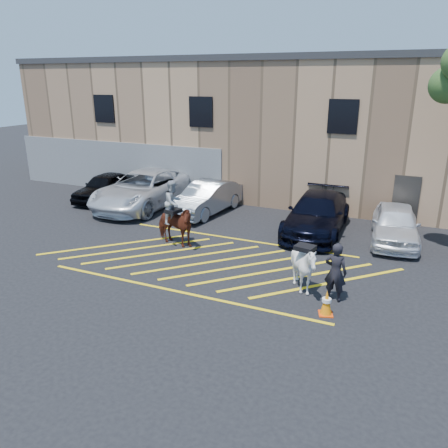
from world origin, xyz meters
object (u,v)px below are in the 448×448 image
at_px(car_white_pickup, 144,189).
at_px(traffic_cone, 326,303).
at_px(car_white_suv, 395,224).
at_px(car_silver_sedan, 207,198).
at_px(handler, 336,272).
at_px(mounted_bay, 174,220).
at_px(saddled_white, 304,267).
at_px(car_blue_suv, 317,214).
at_px(car_black_suv, 105,187).

relative_size(car_white_pickup, traffic_cone, 8.86).
bearing_deg(car_white_suv, car_silver_sedan, 171.61).
xyz_separation_m(handler, mounted_bay, (-6.51, 2.00, 0.15)).
bearing_deg(traffic_cone, handler, 87.82).
bearing_deg(handler, saddled_white, -2.41).
relative_size(car_silver_sedan, handler, 2.56).
bearing_deg(handler, car_blue_suv, -65.60).
bearing_deg(traffic_cone, car_white_pickup, 146.17).
relative_size(car_white_pickup, mounted_bay, 2.51).
xyz_separation_m(car_white_pickup, saddled_white, (9.66, -5.99, -0.09)).
bearing_deg(saddled_white, traffic_cone, -50.03).
bearing_deg(car_white_pickup, car_blue_suv, -1.81).
bearing_deg(car_white_suv, handler, -107.44).
xyz_separation_m(car_black_suv, car_silver_sedan, (6.01, 0.03, 0.04)).
distance_m(car_black_suv, mounted_bay, 8.01).
distance_m(car_silver_sedan, handler, 9.64).
relative_size(car_white_pickup, handler, 3.62).
bearing_deg(car_black_suv, car_white_suv, -4.68).
xyz_separation_m(car_white_pickup, car_silver_sedan, (3.40, 0.23, -0.14)).
height_order(car_silver_sedan, traffic_cone, car_silver_sedan).
xyz_separation_m(car_silver_sedan, car_white_suv, (8.53, -0.52, -0.01)).
height_order(car_blue_suv, traffic_cone, car_blue_suv).
relative_size(car_blue_suv, traffic_cone, 7.54).
bearing_deg(car_white_suv, traffic_cone, -106.04).
bearing_deg(traffic_cone, car_blue_suv, 104.52).
bearing_deg(saddled_white, car_white_suv, 68.26).
height_order(handler, mounted_bay, mounted_bay).
height_order(car_blue_suv, saddled_white, saddled_white).
bearing_deg(car_black_suv, mounted_bay, -35.64).
xyz_separation_m(handler, traffic_cone, (-0.04, -0.94, -0.53)).
xyz_separation_m(car_black_suv, traffic_cone, (13.20, -7.30, -0.35)).
height_order(car_silver_sedan, saddled_white, saddled_white).
distance_m(car_blue_suv, mounted_bay, 6.07).
relative_size(car_white_suv, handler, 2.44).
xyz_separation_m(car_white_suv, mounted_bay, (-7.82, -3.85, 0.30)).
height_order(handler, saddled_white, handler).
distance_m(car_blue_suv, car_white_suv, 3.09).
height_order(car_blue_suv, car_white_suv, car_blue_suv).
bearing_deg(car_white_suv, saddled_white, -116.63).
bearing_deg(car_black_suv, car_silver_sedan, -2.47).
relative_size(car_silver_sedan, mounted_bay, 1.77).
bearing_deg(handler, mounted_bay, -9.79).
bearing_deg(car_blue_suv, mounted_bay, -142.80).
height_order(car_white_pickup, saddled_white, car_white_pickup).
bearing_deg(car_silver_sedan, car_white_pickup, -168.87).
bearing_deg(traffic_cone, car_white_suv, 78.85).
bearing_deg(car_blue_suv, car_black_suv, 175.63).
xyz_separation_m(car_blue_suv, traffic_cone, (1.75, -6.76, -0.43)).
bearing_deg(car_silver_sedan, saddled_white, -37.51).
relative_size(car_silver_sedan, traffic_cone, 6.28).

